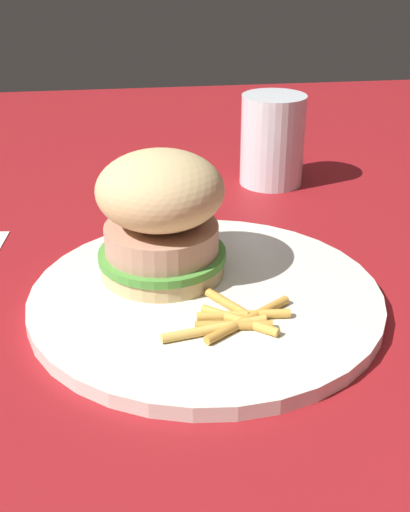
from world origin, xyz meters
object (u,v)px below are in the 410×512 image
Objects in this scene: sandwich at (161,214)px; fries_pile at (235,319)px; plate at (205,295)px; drink_glass at (272,144)px.

sandwich reaches higher than fries_pile.
drink_glass is (-0.26, 0.12, 0.04)m from plate.
sandwich reaches higher than plate.
plate is 2.65× the size of sandwich.
fries_pile is at bearing 28.20° from sandwich.
sandwich is at bearing -135.78° from plate.
drink_glass is (-0.23, 0.15, -0.02)m from sandwich.
sandwich is 0.28m from drink_glass.
drink_glass is (-0.32, 0.10, 0.03)m from fries_pile.
sandwich is 1.04× the size of fries_pile.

